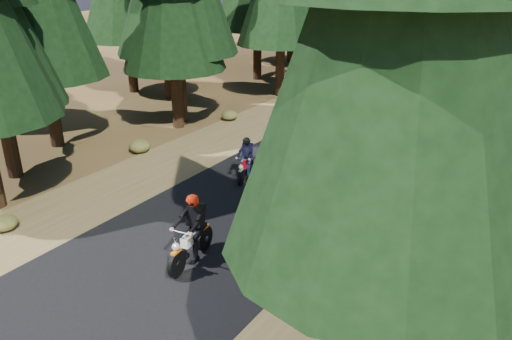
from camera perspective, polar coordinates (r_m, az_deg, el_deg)
The scene contains 7 objects.
ground at distance 14.75m, azimuth -3.17°, elevation -5.84°, with size 120.00×120.00×0.00m, color #462F19.
road at distance 18.63m, azimuth 5.83°, elevation 0.37°, with size 6.00×100.00×0.01m, color black.
shoulder_l at distance 20.95m, azimuth -5.43°, elevation 2.93°, with size 3.20×100.00×0.01m, color brown.
shoulder_r at distance 17.25m, azimuth 19.54°, elevation -2.78°, with size 3.20×100.00×0.01m, color brown.
understory_shrubs at distance 21.66m, azimuth 8.77°, elevation 4.19°, with size 15.29×31.66×0.67m.
rider_lead at distance 12.62m, azimuth -7.45°, elevation -8.12°, with size 0.89×2.10×1.81m.
rider_follow at distance 17.28m, azimuth -1.20°, elevation 0.46°, with size 0.97×1.74×1.49m.
Camera 1 is at (7.68, -10.46, 7.01)m, focal length 35.00 mm.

